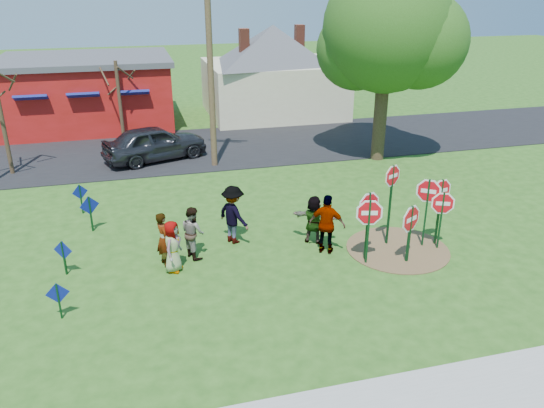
# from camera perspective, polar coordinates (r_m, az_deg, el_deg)

# --- Properties ---
(ground) EXTENTS (120.00, 120.00, 0.00)m
(ground) POSITION_cam_1_polar(r_m,az_deg,el_deg) (16.57, -2.27, -5.19)
(ground) COLOR #264F16
(ground) RESTS_ON ground
(road) EXTENTS (120.00, 7.50, 0.04)m
(road) POSITION_cam_1_polar(r_m,az_deg,el_deg) (27.12, -7.66, 5.98)
(road) COLOR black
(road) RESTS_ON ground
(dirt_patch) EXTENTS (3.20, 3.20, 0.03)m
(dirt_patch) POSITION_cam_1_polar(r_m,az_deg,el_deg) (17.18, 13.35, -4.72)
(dirt_patch) COLOR brown
(dirt_patch) RESTS_ON ground
(red_building) EXTENTS (9.40, 7.69, 3.90)m
(red_building) POSITION_cam_1_polar(r_m,az_deg,el_deg) (32.90, -19.14, 11.40)
(red_building) COLOR maroon
(red_building) RESTS_ON ground
(cream_house) EXTENTS (9.40, 9.40, 6.50)m
(cream_house) POSITION_cam_1_polar(r_m,az_deg,el_deg) (33.78, 0.10, 14.54)
(cream_house) COLOR beige
(cream_house) RESTS_ON ground
(stop_sign_a) EXTENTS (1.04, 0.28, 2.18)m
(stop_sign_a) POSITION_cam_1_polar(r_m,az_deg,el_deg) (15.54, 10.40, -1.48)
(stop_sign_a) COLOR #0F381A
(stop_sign_a) RESTS_ON ground
(stop_sign_b) EXTENTS (0.85, 0.42, 2.79)m
(stop_sign_b) POSITION_cam_1_polar(r_m,az_deg,el_deg) (16.63, 12.76, 2.06)
(stop_sign_b) COLOR #0F381A
(stop_sign_b) RESTS_ON ground
(stop_sign_c) EXTENTS (0.84, 0.62, 2.39)m
(stop_sign_c) POSITION_cam_1_polar(r_m,az_deg,el_deg) (16.94, 16.41, 0.66)
(stop_sign_c) COLOR #0F381A
(stop_sign_c) RESTS_ON ground
(stop_sign_d) EXTENTS (0.95, 0.20, 2.34)m
(stop_sign_d) POSITION_cam_1_polar(r_m,az_deg,el_deg) (17.15, 17.71, 0.85)
(stop_sign_d) COLOR #0F381A
(stop_sign_d) RESTS_ON ground
(stop_sign_e) EXTENTS (0.99, 0.53, 1.97)m
(stop_sign_e) POSITION_cam_1_polar(r_m,az_deg,el_deg) (15.95, 14.68, -1.95)
(stop_sign_e) COLOR #0F381A
(stop_sign_e) RESTS_ON ground
(stop_sign_f) EXTENTS (0.90, 0.39, 2.03)m
(stop_sign_f) POSITION_cam_1_polar(r_m,az_deg,el_deg) (17.00, 17.86, -0.33)
(stop_sign_f) COLOR #0F381A
(stop_sign_f) RESTS_ON ground
(stop_sign_g) EXTENTS (0.98, 0.31, 2.32)m
(stop_sign_g) POSITION_cam_1_polar(r_m,az_deg,el_deg) (15.68, 10.34, -0.76)
(stop_sign_g) COLOR #0F381A
(stop_sign_g) RESTS_ON ground
(blue_diamond_a) EXTENTS (0.57, 0.06, 1.01)m
(blue_diamond_a) POSITION_cam_1_polar(r_m,az_deg,el_deg) (14.23, -22.01, -9.26)
(blue_diamond_a) COLOR #0F381A
(blue_diamond_a) RESTS_ON ground
(blue_diamond_b) EXTENTS (0.52, 0.29, 1.07)m
(blue_diamond_b) POSITION_cam_1_polar(r_m,az_deg,el_deg) (16.17, -21.51, -5.04)
(blue_diamond_b) COLOR #0F381A
(blue_diamond_b) RESTS_ON ground
(blue_diamond_c) EXTENTS (0.62, 0.28, 1.26)m
(blue_diamond_c) POSITION_cam_1_polar(r_m,az_deg,el_deg) (18.61, -18.99, -0.59)
(blue_diamond_c) COLOR #0F381A
(blue_diamond_c) RESTS_ON ground
(blue_diamond_d) EXTENTS (0.53, 0.24, 1.12)m
(blue_diamond_d) POSITION_cam_1_polar(r_m,az_deg,el_deg) (20.21, -19.90, 0.85)
(blue_diamond_d) COLOR #0F381A
(blue_diamond_d) RESTS_ON ground
(person_a) EXTENTS (0.79, 0.91, 1.56)m
(person_a) POSITION_cam_1_polar(r_m,az_deg,el_deg) (15.46, -10.64, -4.51)
(person_a) COLOR #334C7D
(person_a) RESTS_ON ground
(person_b) EXTENTS (0.55, 0.70, 1.67)m
(person_b) POSITION_cam_1_polar(r_m,az_deg,el_deg) (15.82, -11.60, -3.72)
(person_b) COLOR #29765C
(person_b) RESTS_ON ground
(person_c) EXTENTS (0.87, 0.96, 1.62)m
(person_c) POSITION_cam_1_polar(r_m,az_deg,el_deg) (16.15, -8.51, -3.01)
(person_c) COLOR #8D5C41
(person_c) RESTS_ON ground
(person_d) EXTENTS (1.25, 1.43, 1.91)m
(person_d) POSITION_cam_1_polar(r_m,az_deg,el_deg) (16.83, -4.19, -1.15)
(person_d) COLOR #37383C
(person_d) RESTS_ON ground
(person_e) EXTENTS (1.19, 1.00, 1.91)m
(person_e) POSITION_cam_1_polar(r_m,az_deg,el_deg) (16.21, 5.96, -2.21)
(person_e) COLOR #4D3362
(person_e) RESTS_ON ground
(person_f) EXTENTS (1.49, 1.19, 1.59)m
(person_f) POSITION_cam_1_polar(r_m,az_deg,el_deg) (16.90, 4.51, -1.67)
(person_f) COLOR #1E5A2C
(person_f) RESTS_ON ground
(suv) EXTENTS (5.13, 3.37, 1.62)m
(suv) POSITION_cam_1_polar(r_m,az_deg,el_deg) (25.41, -12.47, 6.45)
(suv) COLOR #333238
(suv) RESTS_ON road
(utility_pole) EXTENTS (2.00, 0.87, 8.60)m
(utility_pole) POSITION_cam_1_polar(r_m,az_deg,el_deg) (23.42, -6.66, 14.68)
(utility_pole) COLOR #4C3823
(utility_pole) RESTS_ON ground
(leafy_tree) EXTENTS (6.16, 5.62, 8.75)m
(leafy_tree) POSITION_cam_1_polar(r_m,az_deg,el_deg) (24.76, 12.55, 17.33)
(leafy_tree) COLOR #382819
(leafy_tree) RESTS_ON ground
(bare_tree_east) EXTENTS (1.80, 1.80, 4.13)m
(bare_tree_east) POSITION_cam_1_polar(r_m,az_deg,el_deg) (28.80, -16.19, 11.71)
(bare_tree_east) COLOR #382819
(bare_tree_east) RESTS_ON ground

